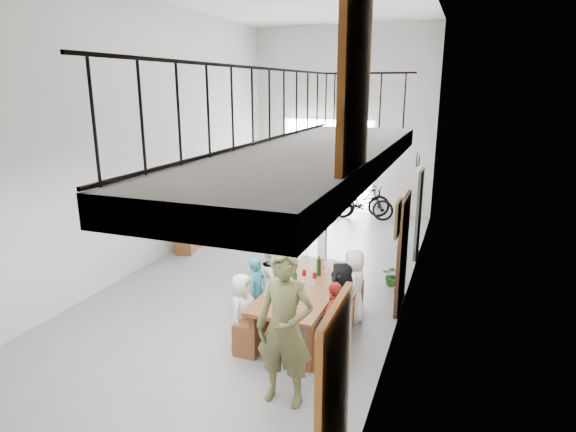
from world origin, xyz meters
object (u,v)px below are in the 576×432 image
at_px(tasting_table, 306,290).
at_px(oak_barrel, 250,205).
at_px(side_bench, 195,234).
at_px(host_standing, 285,328).
at_px(bicycle_near, 362,203).
at_px(serving_counter, 291,194).
at_px(bench_inner, 271,311).

height_order(tasting_table, oak_barrel, oak_barrel).
bearing_deg(oak_barrel, side_bench, -99.59).
height_order(host_standing, bicycle_near, host_standing).
bearing_deg(serving_counter, side_bench, -113.36).
bearing_deg(side_bench, tasting_table, -39.16).
xyz_separation_m(bench_inner, oak_barrel, (-2.94, 5.56, 0.25)).
bearing_deg(host_standing, side_bench, 130.00).
xyz_separation_m(serving_counter, bicycle_near, (2.38, -0.45, 0.02)).
distance_m(oak_barrel, bicycle_near, 3.29).
height_order(side_bench, bicycle_near, bicycle_near).
xyz_separation_m(oak_barrel, bicycle_near, (2.98, 1.39, -0.02)).
bearing_deg(tasting_table, side_bench, 142.04).
xyz_separation_m(oak_barrel, serving_counter, (0.60, 1.85, -0.04)).
bearing_deg(oak_barrel, host_standing, -62.29).
bearing_deg(bench_inner, oak_barrel, 118.08).
relative_size(host_standing, bicycle_near, 1.10).
relative_size(serving_counter, host_standing, 0.87).
bearing_deg(side_bench, bicycle_near, 47.88).
xyz_separation_m(bench_inner, side_bench, (-3.34, 3.22, 0.00)).
distance_m(bench_inner, host_standing, 2.08).
bearing_deg(bicycle_near, serving_counter, 77.35).
xyz_separation_m(tasting_table, serving_counter, (-2.92, 7.38, -0.25)).
distance_m(side_bench, oak_barrel, 2.39).
relative_size(oak_barrel, bicycle_near, 0.55).
relative_size(tasting_table, side_bench, 1.40).
bearing_deg(host_standing, bicycle_near, 95.12).
distance_m(bench_inner, serving_counter, 7.77).
bearing_deg(side_bench, bench_inner, -44.00).
relative_size(bench_inner, side_bench, 1.21).
xyz_separation_m(tasting_table, side_bench, (-3.92, 3.19, -0.46)).
bearing_deg(serving_counter, host_standing, -80.48).
distance_m(tasting_table, host_standing, 1.81).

